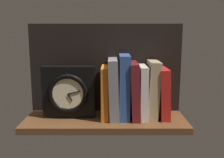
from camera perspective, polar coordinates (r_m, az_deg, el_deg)
ground_plane at (r=104.98cm, az=-1.47°, el=-9.23°), size 63.49×22.19×2.50cm
back_panel at (r=110.40cm, az=-1.38°, el=2.36°), size 63.49×1.20×37.07cm
book_orange_pandolfini at (r=103.56cm, az=-1.58°, el=-2.88°), size 2.91×14.24×20.43cm
book_gray_chess at (r=103.19cm, az=0.39°, el=-2.09°), size 4.34×15.88×23.48cm
book_blue_modern at (r=103.12cm, az=2.71°, el=-1.64°), size 4.27×14.43×25.05cm
book_maroon_dawkins at (r=103.71cm, az=4.91°, el=-2.45°), size 4.23×15.91×22.13cm
book_white_catcher at (r=104.20cm, az=6.77°, el=-2.78°), size 3.15×13.87×20.79cm
book_tan_shortstories at (r=104.52cm, az=8.87°, el=-2.29°), size 5.13×12.59×22.71cm
book_red_requiem at (r=105.55cm, az=11.08°, el=-3.01°), size 4.36×13.60×19.89cm
framed_clock at (r=104.60cm, az=-9.41°, el=-2.86°), size 20.57×6.02×20.57cm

